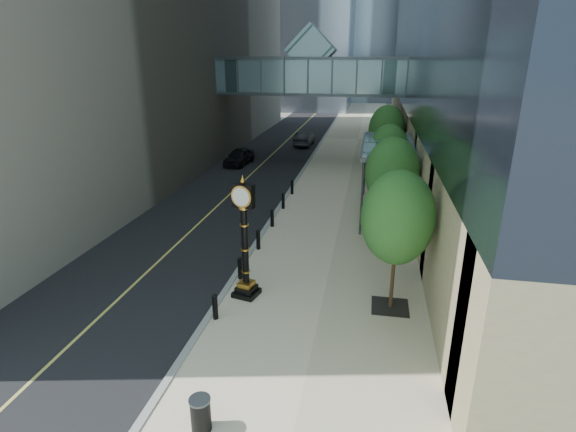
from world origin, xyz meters
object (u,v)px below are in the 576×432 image
object	(u,v)px
trash_bin	(201,415)
car_near	(239,157)
car_far	(304,138)
pedestrian	(387,222)
street_clock	(245,247)

from	to	relation	value
trash_bin	car_near	distance (m)	30.19
trash_bin	car_far	xyz separation A→B (m)	(-3.25, 39.15, 0.27)
pedestrian	car_far	size ratio (longest dim) A/B	0.39
trash_bin	car_far	size ratio (longest dim) A/B	0.20
trash_bin	car_far	distance (m)	39.29
trash_bin	pedestrian	distance (m)	14.89
trash_bin	pedestrian	world-z (taller)	pedestrian
pedestrian	car_near	size ratio (longest dim) A/B	0.43
trash_bin	car_near	size ratio (longest dim) A/B	0.21
street_clock	car_far	world-z (taller)	street_clock
street_clock	pedestrian	size ratio (longest dim) A/B	2.67
car_far	car_near	bearing A→B (deg)	68.03
pedestrian	trash_bin	bearing A→B (deg)	47.26
trash_bin	pedestrian	bearing A→B (deg)	70.81
street_clock	car_near	xyz separation A→B (m)	(-6.87, 22.36, -1.42)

